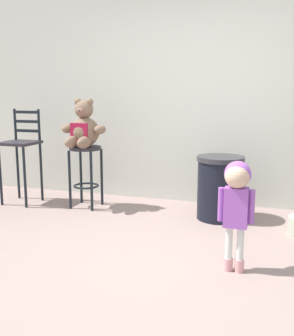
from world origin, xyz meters
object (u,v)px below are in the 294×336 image
at_px(bar_stool_with_teddy, 86,164).
at_px(trash_bin, 220,188).
at_px(child_walking, 237,192).
at_px(teddy_bear, 84,129).
at_px(bar_chair_empty, 21,148).

xyz_separation_m(bar_stool_with_teddy, trash_bin, (1.60, 0.03, -0.18)).
bearing_deg(child_walking, teddy_bear, 95.00).
xyz_separation_m(bar_stool_with_teddy, bar_chair_empty, (-0.85, -0.06, 0.16)).
relative_size(teddy_bear, bar_chair_empty, 0.48).
distance_m(child_walking, bar_chair_empty, 3.02).
xyz_separation_m(teddy_bear, trash_bin, (1.60, 0.06, -0.60)).
xyz_separation_m(child_walking, trash_bin, (-0.31, 1.31, -0.28)).
relative_size(trash_bin, bar_chair_empty, 0.59).
height_order(child_walking, trash_bin, child_walking).
distance_m(bar_stool_with_teddy, child_walking, 2.31).
bearing_deg(bar_stool_with_teddy, trash_bin, 0.98).
bearing_deg(trash_bin, child_walking, -76.55).
distance_m(trash_bin, bar_chair_empty, 2.48).
relative_size(child_walking, bar_chair_empty, 0.74).
distance_m(child_walking, trash_bin, 1.37).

